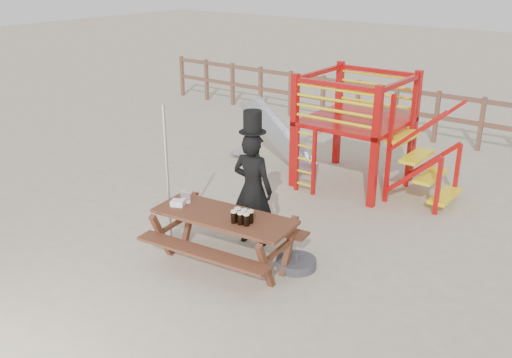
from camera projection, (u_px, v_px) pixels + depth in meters
The scene contains 10 objects.
ground at pixel (220, 252), 8.26m from camera, with size 60.00×60.00×0.00m, color #B7A88E.
back_fence at pixel (416, 108), 13.19m from camera, with size 15.09×0.09×1.20m.
playground_fort at pixel (351, 127), 10.46m from camera, with size 4.71×1.84×2.10m.
picnic_table at pixel (224, 233), 7.75m from camera, with size 2.09×1.56×0.76m.
man_with_hat at pixel (253, 186), 8.21m from camera, with size 0.67×0.48×2.02m.
metal_pole at pixel (167, 178), 8.06m from camera, with size 0.05×0.05×2.14m, color #B2B2B7.
parasol_base at pixel (296, 263), 7.82m from camera, with size 0.55×0.55×0.23m.
paper_bag at pixel (178, 203), 7.92m from camera, with size 0.18×0.14×0.08m, color white.
stout_pints at pixel (242, 217), 7.39m from camera, with size 0.28×0.21×0.17m.
empty_glasses at pixel (186, 197), 8.06m from camera, with size 0.22×0.13×0.15m.
Camera 1 is at (4.84, -5.51, 3.97)m, focal length 40.00 mm.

